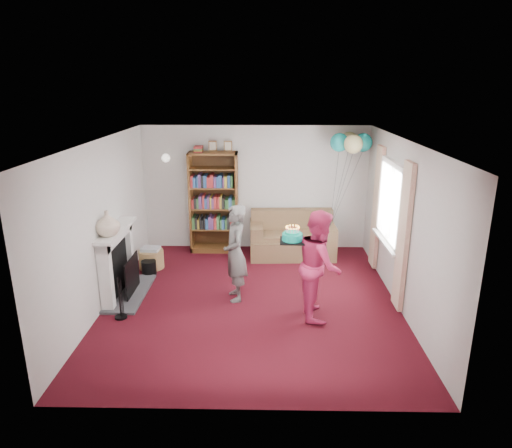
{
  "coord_description": "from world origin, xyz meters",
  "views": [
    {
      "loc": [
        0.19,
        -6.5,
        3.29
      ],
      "look_at": [
        0.05,
        0.6,
        1.08
      ],
      "focal_mm": 32.0,
      "sensor_mm": 36.0,
      "label": 1
    }
  ],
  "objects_px": {
    "person_striped": "(235,253)",
    "person_magenta": "(319,264)",
    "sofa": "(292,239)",
    "birthday_cake": "(292,237)",
    "bookcase": "(214,203)"
  },
  "relations": [
    {
      "from": "sofa",
      "to": "birthday_cake",
      "type": "distance_m",
      "value": 2.55
    },
    {
      "from": "person_striped",
      "to": "person_magenta",
      "type": "distance_m",
      "value": 1.34
    },
    {
      "from": "sofa",
      "to": "person_striped",
      "type": "relative_size",
      "value": 1.07
    },
    {
      "from": "bookcase",
      "to": "person_magenta",
      "type": "relative_size",
      "value": 1.39
    },
    {
      "from": "sofa",
      "to": "person_striped",
      "type": "height_order",
      "value": "person_striped"
    },
    {
      "from": "bookcase",
      "to": "birthday_cake",
      "type": "distance_m",
      "value": 3.0
    },
    {
      "from": "person_striped",
      "to": "birthday_cake",
      "type": "xyz_separation_m",
      "value": [
        0.85,
        -0.43,
        0.42
      ]
    },
    {
      "from": "sofa",
      "to": "birthday_cake",
      "type": "relative_size",
      "value": 4.67
    },
    {
      "from": "bookcase",
      "to": "person_striped",
      "type": "distance_m",
      "value": 2.29
    },
    {
      "from": "sofa",
      "to": "person_magenta",
      "type": "bearing_deg",
      "value": -86.5
    },
    {
      "from": "person_magenta",
      "to": "sofa",
      "type": "bearing_deg",
      "value": 5.17
    },
    {
      "from": "person_striped",
      "to": "person_magenta",
      "type": "bearing_deg",
      "value": 55.22
    },
    {
      "from": "bookcase",
      "to": "person_striped",
      "type": "height_order",
      "value": "bookcase"
    },
    {
      "from": "person_striped",
      "to": "person_magenta",
      "type": "height_order",
      "value": "person_magenta"
    },
    {
      "from": "sofa",
      "to": "birthday_cake",
      "type": "xyz_separation_m",
      "value": [
        -0.15,
        -2.4,
        0.86
      ]
    }
  ]
}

